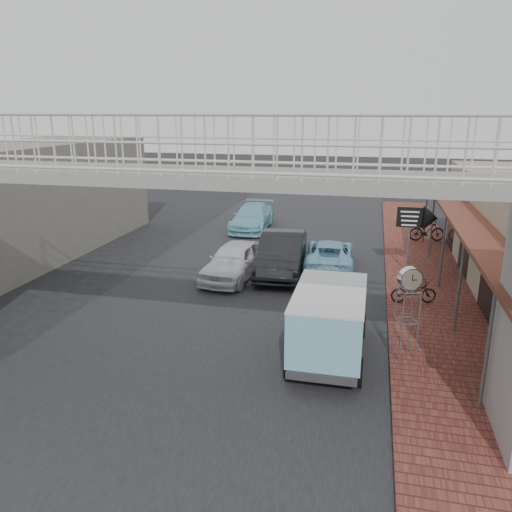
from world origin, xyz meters
The scene contains 14 objects.
ground centered at (0.00, 0.00, 0.00)m, with size 120.00×120.00×0.00m, color black.
road_strip centered at (0.00, 0.00, 0.01)m, with size 10.00×60.00×0.01m, color black.
sidewalk centered at (6.50, 3.00, 0.05)m, with size 3.00×40.00×0.10m, color brown.
footbridge centered at (0.00, -4.00, 3.18)m, with size 16.40×2.40×6.34m.
building_far_left centered at (-11.00, 6.00, 2.50)m, with size 5.00×14.00×5.00m, color gray.
white_hatchback centered at (-0.86, 4.49, 0.71)m, with size 1.68×4.18×1.42m, color silver.
dark_sedan centered at (0.84, 5.60, 0.81)m, with size 1.72×4.93×1.62m, color black.
angkot_curb centered at (2.68, 6.73, 0.59)m, with size 1.95×4.23×1.18m, color #7EBDDB.
angkot_far centered at (-2.15, 12.79, 0.68)m, with size 1.92×4.72×1.37m, color #7AC3D4.
angkot_van centered at (3.39, -1.30, 1.26)m, with size 1.87×4.05×1.98m.
motorcycle_near centered at (5.85, 3.10, 0.50)m, with size 0.53×1.52×0.80m, color black.
motorcycle_far centered at (7.04, 11.93, 0.62)m, with size 0.49×1.75×1.05m, color black.
street_clock centered at (5.35, -1.02, 2.18)m, with size 0.65×0.62×2.50m.
arrow_sign centered at (6.47, 6.68, 2.30)m, with size 1.58×1.00×2.72m.
Camera 1 is at (4.29, -13.58, 6.42)m, focal length 35.00 mm.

